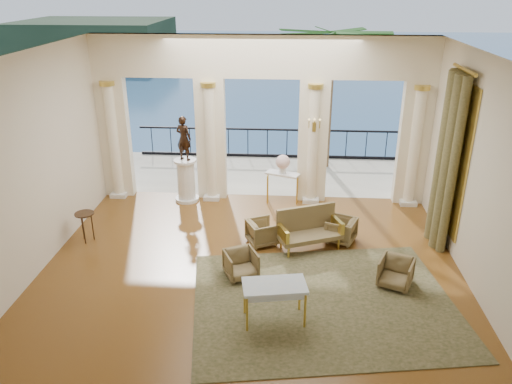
# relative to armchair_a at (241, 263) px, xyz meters

# --- Properties ---
(floor) EXTENTS (9.00, 9.00, 0.00)m
(floor) POSITION_rel_armchair_a_xyz_m (0.18, 0.33, -0.32)
(floor) COLOR #50290B
(floor) RESTS_ON ground
(room_walls) EXTENTS (9.00, 9.00, 9.00)m
(room_walls) POSITION_rel_armchair_a_xyz_m (0.18, -0.79, 2.56)
(room_walls) COLOR beige
(room_walls) RESTS_ON ground
(arcade) EXTENTS (9.00, 0.56, 4.50)m
(arcade) POSITION_rel_armchair_a_xyz_m (0.18, 4.15, 2.26)
(arcade) COLOR #FFEBCA
(arcade) RESTS_ON ground
(terrace) EXTENTS (10.00, 3.60, 0.10)m
(terrace) POSITION_rel_armchair_a_xyz_m (0.18, 6.13, -0.37)
(terrace) COLOR #AAA18D
(terrace) RESTS_ON ground
(balustrade) EXTENTS (9.00, 0.06, 1.03)m
(balustrade) POSITION_rel_armchair_a_xyz_m (0.18, 7.73, 0.09)
(balustrade) COLOR black
(balustrade) RESTS_ON terrace
(palm_tree) EXTENTS (2.00, 2.00, 4.50)m
(palm_tree) POSITION_rel_armchair_a_xyz_m (2.18, 6.93, 3.77)
(palm_tree) COLOR #4C3823
(palm_tree) RESTS_ON terrace
(headland) EXTENTS (22.00, 18.00, 6.00)m
(headland) POSITION_rel_armchair_a_xyz_m (-29.82, 70.33, -3.32)
(headland) COLOR black
(headland) RESTS_ON sea
(sea) EXTENTS (160.00, 160.00, 0.00)m
(sea) POSITION_rel_armchair_a_xyz_m (0.18, 60.33, -6.32)
(sea) COLOR #20578C
(sea) RESTS_ON ground
(curtain) EXTENTS (0.33, 1.40, 4.09)m
(curtain) POSITION_rel_armchair_a_xyz_m (4.47, 1.83, 1.70)
(curtain) COLOR brown
(curtain) RESTS_ON ground
(window_frame) EXTENTS (0.04, 1.60, 3.40)m
(window_frame) POSITION_rel_armchair_a_xyz_m (4.65, 1.83, 1.78)
(window_frame) COLOR gold
(window_frame) RESTS_ON room_walls
(wall_sconce) EXTENTS (0.30, 0.11, 0.33)m
(wall_sconce) POSITION_rel_armchair_a_xyz_m (1.58, 3.84, 1.91)
(wall_sconce) COLOR gold
(wall_sconce) RESTS_ON arcade
(rug) EXTENTS (5.52, 4.60, 0.02)m
(rug) POSITION_rel_armchair_a_xyz_m (1.68, -0.82, -0.31)
(rug) COLOR #2E381A
(rug) RESTS_ON ground
(armchair_a) EXTENTS (0.81, 0.79, 0.64)m
(armchair_a) POSITION_rel_armchair_a_xyz_m (0.00, 0.00, 0.00)
(armchair_a) COLOR #43371D
(armchair_a) RESTS_ON ground
(armchair_b) EXTENTS (0.82, 0.80, 0.66)m
(armchair_b) POSITION_rel_armchair_a_xyz_m (3.17, -0.12, 0.01)
(armchair_b) COLOR #43371D
(armchair_b) RESTS_ON ground
(armchair_c) EXTENTS (0.80, 0.82, 0.66)m
(armchair_c) POSITION_rel_armchair_a_xyz_m (2.22, 1.69, 0.01)
(armchair_c) COLOR #43371D
(armchair_c) RESTS_ON ground
(armchair_d) EXTENTS (0.81, 0.83, 0.65)m
(armchair_d) POSITION_rel_armchair_a_xyz_m (0.36, 1.45, 0.00)
(armchair_d) COLOR #43371D
(armchair_d) RESTS_ON ground
(settee) EXTENTS (1.58, 1.13, 0.96)m
(settee) POSITION_rel_armchair_a_xyz_m (1.44, 1.38, 0.15)
(settee) COLOR #43371D
(settee) RESTS_ON ground
(game_table) EXTENTS (1.23, 0.81, 0.78)m
(game_table) POSITION_rel_armchair_a_xyz_m (0.74, -1.44, 0.38)
(game_table) COLOR #AABFD3
(game_table) RESTS_ON ground
(pedestal) EXTENTS (0.66, 0.66, 1.22)m
(pedestal) POSITION_rel_armchair_a_xyz_m (-1.91, 3.83, 0.26)
(pedestal) COLOR silver
(pedestal) RESTS_ON ground
(statue) EXTENTS (0.52, 0.44, 1.23)m
(statue) POSITION_rel_armchair_a_xyz_m (-1.91, 3.83, 1.51)
(statue) COLOR black
(statue) RESTS_ON pedestal
(console_table) EXTENTS (0.99, 0.67, 0.88)m
(console_table) POSITION_rel_armchair_a_xyz_m (0.78, 3.88, 0.40)
(console_table) COLOR silver
(console_table) RESTS_ON ground
(urn) EXTENTS (0.39, 0.39, 0.52)m
(urn) POSITION_rel_armchair_a_xyz_m (0.78, 3.88, 0.85)
(urn) COLOR white
(urn) RESTS_ON console_table
(side_table) EXTENTS (0.45, 0.45, 0.73)m
(side_table) POSITION_rel_armchair_a_xyz_m (-3.82, 1.30, 0.31)
(side_table) COLOR black
(side_table) RESTS_ON ground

